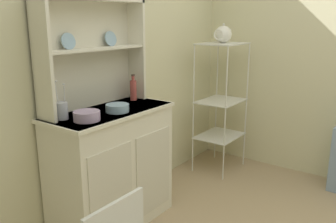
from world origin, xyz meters
TOP-DOWN VIEW (x-y plane):
  - wall_back at (0.00, 1.62)m, footprint 3.84×0.05m
  - hutch_cabinet at (-0.21, 1.37)m, footprint 0.94×0.45m
  - hutch_shelf_unit at (-0.21, 1.53)m, footprint 0.87×0.18m
  - bakers_rack at (1.19, 1.24)m, footprint 0.48×0.37m
  - bowl_mixing_large at (-0.48, 1.29)m, footprint 0.17×0.17m
  - bowl_floral_medium at (-0.21, 1.29)m, footprint 0.16×0.16m
  - jam_bottle at (0.14, 1.45)m, footprint 0.05×0.05m
  - utensil_jar at (-0.56, 1.45)m, footprint 0.08×0.08m
  - porcelain_teapot at (1.19, 1.24)m, footprint 0.25×0.16m

SIDE VIEW (x-z plane):
  - hutch_cabinet at x=-0.21m, z-range 0.01..0.90m
  - bakers_rack at x=1.19m, z-range 0.15..1.43m
  - bowl_floral_medium at x=-0.21m, z-range 0.89..0.94m
  - bowl_mixing_large at x=-0.48m, z-range 0.89..0.95m
  - utensil_jar at x=-0.56m, z-range 0.82..1.07m
  - jam_bottle at x=0.14m, z-range 0.87..1.07m
  - wall_back at x=0.00m, z-range 0.00..2.50m
  - hutch_shelf_unit at x=-0.21m, z-range 0.94..1.70m
  - porcelain_teapot at x=1.19m, z-range 1.27..1.46m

